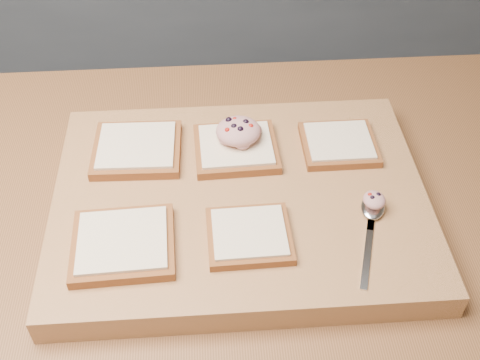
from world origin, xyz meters
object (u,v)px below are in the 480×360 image
Objects in this scene: cutting_board at (240,202)px; tuna_salad_dollop at (238,131)px; bread_far_center at (236,148)px; spoon at (372,213)px.

cutting_board is 7.78× the size of tuna_salad_dollop.
bread_far_center is at bearing -112.93° from tuna_salad_dollop.
bread_far_center reaches higher than spoon.
tuna_salad_dollop is at bearing 67.07° from bread_far_center.
cutting_board is at bearing 161.43° from spoon.
tuna_salad_dollop is (0.00, 0.09, 0.05)m from cutting_board.
tuna_salad_dollop is 0.42× the size of spoon.
cutting_board is 3.27× the size of spoon.
spoon is (0.18, -0.06, 0.03)m from cutting_board.
tuna_salad_dollop is 0.23m from spoon.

